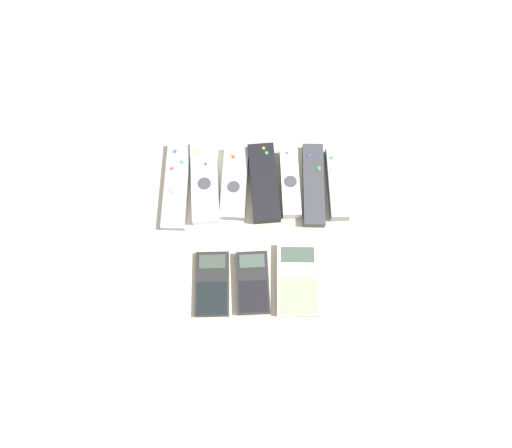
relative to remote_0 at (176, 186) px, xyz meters
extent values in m
plane|color=#B2A88E|center=(0.18, -0.12, -0.01)|extent=(3.00, 3.00, 0.00)
cube|color=gray|center=(0.00, 0.00, 0.00)|extent=(0.06, 0.21, 0.02)
cylinder|color=#99999E|center=(0.00, -0.01, 0.01)|extent=(0.03, 0.03, 0.00)
cylinder|color=silver|center=(0.01, 0.04, 0.01)|extent=(0.01, 0.01, 0.00)
cylinder|color=blue|center=(0.00, 0.08, 0.01)|extent=(0.01, 0.01, 0.00)
cylinder|color=red|center=(-0.01, 0.04, 0.01)|extent=(0.01, 0.01, 0.00)
cylinder|color=green|center=(0.01, 0.05, 0.01)|extent=(0.01, 0.01, 0.00)
cube|color=white|center=(0.06, 0.00, 0.00)|extent=(0.07, 0.19, 0.02)
cylinder|color=#38383D|center=(0.06, 0.00, 0.02)|extent=(0.03, 0.03, 0.00)
cylinder|color=orange|center=(0.05, 0.07, 0.02)|extent=(0.01, 0.01, 0.00)
cylinder|color=blue|center=(0.07, 0.04, 0.02)|extent=(0.01, 0.01, 0.00)
cube|color=gray|center=(0.13, 0.00, 0.00)|extent=(0.07, 0.18, 0.02)
cylinder|color=#38383D|center=(0.13, -0.01, 0.01)|extent=(0.03, 0.03, 0.00)
cylinder|color=red|center=(0.13, 0.06, 0.01)|extent=(0.01, 0.01, 0.00)
cylinder|color=yellow|center=(0.13, 0.07, 0.01)|extent=(0.01, 0.01, 0.00)
cube|color=black|center=(0.20, 0.00, 0.01)|extent=(0.07, 0.19, 0.03)
cylinder|color=green|center=(0.20, 0.07, 0.02)|extent=(0.01, 0.01, 0.00)
cylinder|color=orange|center=(0.20, 0.08, 0.02)|extent=(0.01, 0.01, 0.00)
cube|color=#B7B7BC|center=(0.25, 0.00, 0.01)|extent=(0.04, 0.16, 0.03)
cylinder|color=#38383D|center=(0.25, 0.00, 0.02)|extent=(0.03, 0.03, 0.00)
cylinder|color=blue|center=(0.25, 0.07, 0.02)|extent=(0.01, 0.01, 0.00)
cylinder|color=silver|center=(0.26, 0.06, 0.02)|extent=(0.01, 0.01, 0.00)
cube|color=#333338|center=(0.31, 0.00, 0.00)|extent=(0.05, 0.20, 0.02)
cylinder|color=green|center=(0.32, 0.03, 0.01)|extent=(0.01, 0.01, 0.00)
cylinder|color=blue|center=(0.30, 0.06, 0.01)|extent=(0.01, 0.01, 0.00)
cube|color=gray|center=(0.36, 0.00, 0.01)|extent=(0.04, 0.17, 0.03)
cylinder|color=green|center=(0.35, 0.05, 0.02)|extent=(0.01, 0.01, 0.00)
cylinder|color=silver|center=(0.35, 0.03, 0.02)|extent=(0.01, 0.01, 0.00)
cube|color=black|center=(0.08, -0.22, 0.00)|extent=(0.07, 0.14, 0.01)
cube|color=#333D33|center=(0.08, -0.18, 0.00)|extent=(0.06, 0.03, 0.00)
cube|color=black|center=(0.08, -0.26, 0.00)|extent=(0.06, 0.07, 0.00)
cube|color=black|center=(0.17, -0.22, 0.00)|extent=(0.07, 0.13, 0.02)
cube|color=#38473D|center=(0.17, -0.18, 0.01)|extent=(0.05, 0.03, 0.00)
cube|color=black|center=(0.17, -0.25, 0.01)|extent=(0.06, 0.07, 0.00)
cube|color=beige|center=(0.26, -0.22, 0.00)|extent=(0.09, 0.16, 0.02)
cube|color=#38473D|center=(0.26, -0.17, 0.01)|extent=(0.07, 0.04, 0.00)
cube|color=gray|center=(0.26, -0.25, 0.01)|extent=(0.08, 0.08, 0.00)
camera|label=1|loc=(0.17, -0.45, 1.02)|focal=35.00mm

